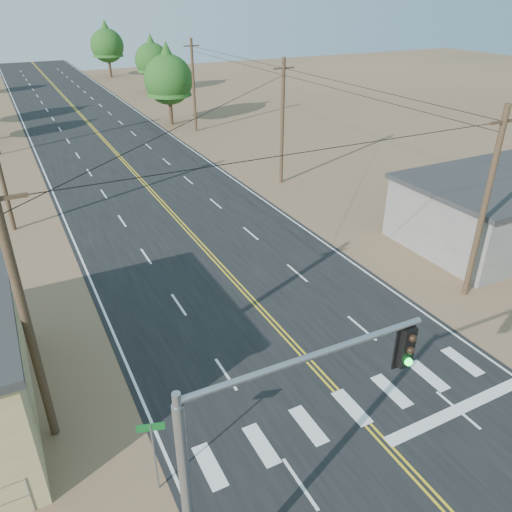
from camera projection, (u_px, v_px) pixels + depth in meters
road at (171, 212)px, 36.80m from camera, size 15.00×200.00×0.02m
utility_pole_left_near at (25, 318)px, 16.03m from camera, size 1.80×0.30×10.00m
utility_pole_right_near at (485, 205)px, 24.50m from camera, size 1.80×0.30×10.00m
utility_pole_right_mid at (282, 122)px, 40.21m from camera, size 1.80×0.30×10.00m
utility_pole_right_far at (194, 85)px, 55.92m from camera, size 1.80×0.30×10.00m
signal_mast_left at (259, 449)px, 11.45m from camera, size 6.26×0.51×7.56m
street_sign at (153, 446)px, 15.47m from camera, size 0.83×0.28×2.89m
tree_right_near at (168, 74)px, 58.39m from camera, size 5.71×5.71×9.51m
tree_right_mid at (152, 57)px, 78.18m from camera, size 5.27×5.27×8.78m
tree_right_far at (107, 42)px, 92.40m from camera, size 6.00×6.00×10.00m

